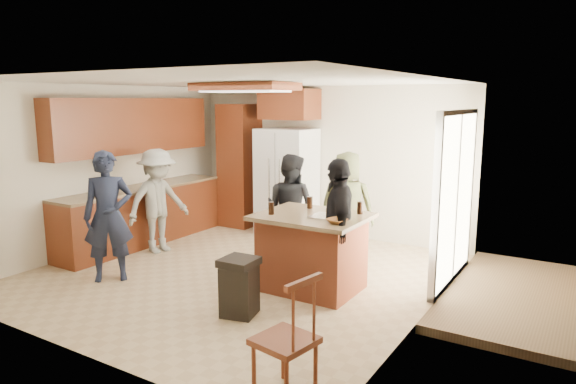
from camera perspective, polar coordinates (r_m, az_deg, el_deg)
The scene contains 12 objects.
person_front_left at distance 6.85m, azimuth -19.33°, elevation -2.56°, with size 0.61×0.44×1.66m, color #191F33.
person_behind_left at distance 7.18m, azimuth 0.25°, elevation -1.88°, with size 0.75×0.46×1.54m, color black.
person_behind_right at distance 7.32m, azimuth 6.56°, elevation -1.61°, with size 0.77×0.50×1.57m, color #3E4226.
person_side_right at distance 6.02m, azimuth 5.59°, elevation -3.92°, with size 0.95×0.49×1.62m, color black.
person_counter at distance 7.92m, azimuth -14.25°, elevation -0.98°, with size 1.01×0.47×1.56m, color gray.
left_cabinetry at distance 8.47m, azimuth -16.21°, elevation 0.83°, with size 0.64×3.00×2.30m.
back_wall_units at distance 9.15m, azimuth -4.06°, elevation 4.57°, with size 1.80×0.60×2.45m.
refrigerator at distance 8.71m, azimuth -0.13°, elevation 1.13°, with size 0.90×0.76×1.80m.
kitchen_island at distance 6.23m, azimuth 2.67°, elevation -6.61°, with size 1.28×1.03×0.93m.
island_items at distance 5.95m, azimuth 4.33°, elevation -2.56°, with size 1.04×0.74×0.15m.
trash_bin at distance 5.57m, azimuth -5.42°, elevation -10.39°, with size 0.41×0.41×0.63m.
spindle_chair at distance 4.09m, azimuth -0.14°, elevation -16.25°, with size 0.49×0.49×0.99m.
Camera 1 is at (3.96, -5.20, 2.28)m, focal length 32.00 mm.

